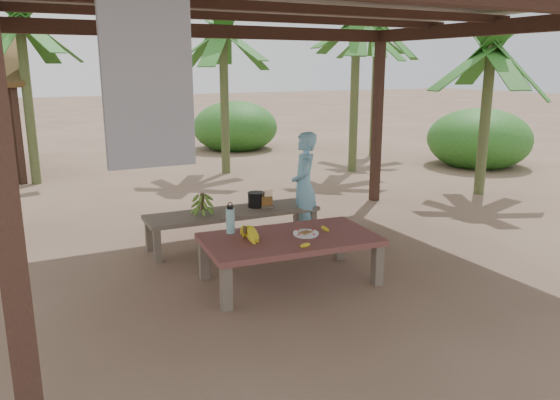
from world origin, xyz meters
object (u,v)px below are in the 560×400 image
bench (233,215)px  plate (306,234)px  water_flask (230,220)px  work_table (290,242)px  cooking_pot (256,200)px  ripe_banana_bunch (245,233)px  woman (304,186)px

bench → plate: plate is taller
plate → water_flask: size_ratio=0.79×
work_table → cooking_pot: (0.29, 1.47, 0.11)m
ripe_banana_bunch → woman: 1.82m
bench → ripe_banana_bunch: 1.43m
bench → woman: (0.95, -0.16, 0.31)m
ripe_banana_bunch → cooking_pot: (0.77, 1.41, -0.04)m
cooking_pot → woman: (0.59, -0.21, 0.17)m
ripe_banana_bunch → plate: (0.65, -0.10, -0.07)m
ripe_banana_bunch → water_flask: size_ratio=0.84×
bench → plate: bearing=-79.3°
bench → ripe_banana_bunch: (-0.42, -1.36, 0.19)m
plate → cooking_pot: bearing=85.4°
plate → woman: 1.50m
work_table → cooking_pot: size_ratio=8.58×
cooking_pot → woman: size_ratio=0.15×
plate → water_flask: bearing=146.3°
water_flask → ripe_banana_bunch: bearing=-86.6°
woman → work_table: bearing=-9.1°
water_flask → woman: size_ratio=0.24×
work_table → cooking_pot: 1.50m
water_flask → bench: bearing=66.5°
bench → plate: size_ratio=8.21×
plate → cooking_pot: cooking_pot is taller
plate → cooking_pot: 1.52m
water_flask → work_table: bearing=-38.9°
water_flask → woman: woman is taller
work_table → woman: (0.88, 1.26, 0.27)m
cooking_pot → bench: bearing=-171.3°
work_table → water_flask: 0.68m
bench → water_flask: (-0.44, -1.01, 0.25)m
ripe_banana_bunch → cooking_pot: bearing=61.3°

